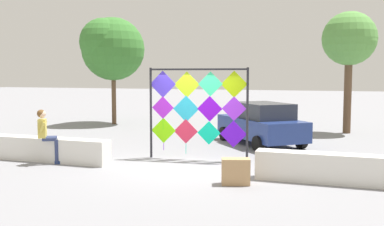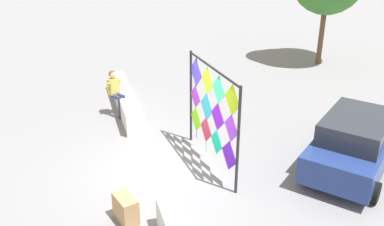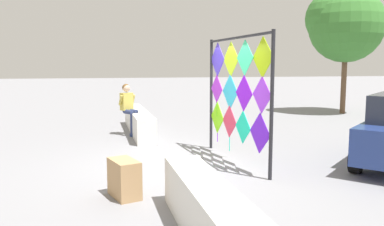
# 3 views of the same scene
# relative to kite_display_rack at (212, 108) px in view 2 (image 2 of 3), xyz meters

# --- Properties ---
(ground) EXTENTS (120.00, 120.00, 0.00)m
(ground) POSITION_rel_kite_display_rack_xyz_m (0.00, -1.26, -1.60)
(ground) COLOR gray
(plaza_ledge_left) EXTENTS (4.28, 0.52, 0.69)m
(plaza_ledge_left) POSITION_rel_kite_display_rack_xyz_m (-4.21, -1.66, -1.26)
(plaza_ledge_left) COLOR silver
(plaza_ledge_left) RESTS_ON ground
(kite_display_rack) EXTENTS (2.96, 0.33, 2.71)m
(kite_display_rack) POSITION_rel_kite_display_rack_xyz_m (0.00, 0.00, 0.00)
(kite_display_rack) COLOR #232328
(kite_display_rack) RESTS_ON ground
(seated_vendor) EXTENTS (0.74, 0.66, 1.54)m
(seated_vendor) POSITION_rel_kite_display_rack_xyz_m (-3.80, -1.99, -0.70)
(seated_vendor) COLOR navy
(seated_vendor) RESTS_ON ground
(parked_car) EXTENTS (3.76, 4.04, 1.50)m
(parked_car) POSITION_rel_kite_display_rack_xyz_m (1.24, 3.47, -0.84)
(parked_car) COLOR navy
(parked_car) RESTS_ON ground
(cardboard_box_large) EXTENTS (0.71, 0.52, 0.60)m
(cardboard_box_large) POSITION_rel_kite_display_rack_xyz_m (1.76, -2.52, -1.30)
(cardboard_box_large) COLOR tan
(cardboard_box_large) RESTS_ON ground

